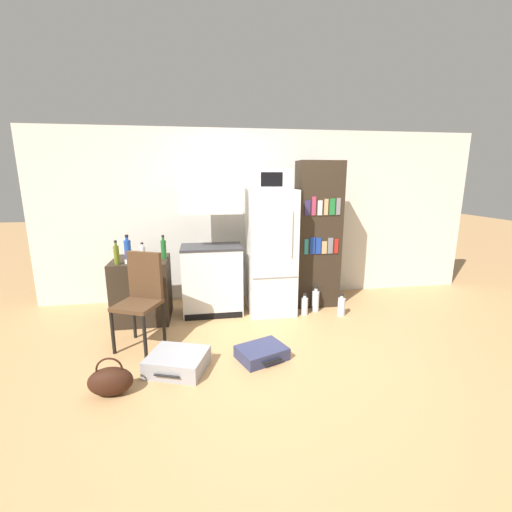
% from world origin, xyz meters
% --- Properties ---
extents(ground_plane, '(24.00, 24.00, 0.00)m').
position_xyz_m(ground_plane, '(0.00, 0.00, 0.00)').
color(ground_plane, tan).
extents(wall_back, '(6.40, 0.10, 2.41)m').
position_xyz_m(wall_back, '(0.20, 2.00, 1.20)').
color(wall_back, silver).
rests_on(wall_back, ground_plane).
extents(side_table, '(0.66, 0.63, 0.78)m').
position_xyz_m(side_table, '(-1.47, 1.28, 0.39)').
color(side_table, '#2D2319').
rests_on(side_table, ground_plane).
extents(kitchen_hutch, '(0.77, 0.49, 1.87)m').
position_xyz_m(kitchen_hutch, '(-0.60, 1.36, 0.84)').
color(kitchen_hutch, silver).
rests_on(kitchen_hutch, ground_plane).
extents(refrigerator, '(0.59, 0.62, 1.61)m').
position_xyz_m(refrigerator, '(0.16, 1.30, 0.80)').
color(refrigerator, silver).
rests_on(refrigerator, ground_plane).
extents(microwave, '(0.45, 0.42, 0.24)m').
position_xyz_m(microwave, '(0.16, 1.30, 1.73)').
color(microwave, silver).
rests_on(microwave, refrigerator).
extents(bookshelf, '(0.59, 0.34, 1.96)m').
position_xyz_m(bookshelf, '(0.84, 1.44, 0.98)').
color(bookshelf, '#2D2319').
rests_on(bookshelf, ground_plane).
extents(bottle_olive_oil, '(0.06, 0.06, 0.28)m').
position_xyz_m(bottle_olive_oil, '(-1.68, 1.06, 0.89)').
color(bottle_olive_oil, '#566619').
rests_on(bottle_olive_oil, side_table).
extents(bottle_clear_short, '(0.06, 0.06, 0.21)m').
position_xyz_m(bottle_clear_short, '(-1.43, 1.27, 0.86)').
color(bottle_clear_short, silver).
rests_on(bottle_clear_short, side_table).
extents(bottle_blue_soda, '(0.08, 0.08, 0.31)m').
position_xyz_m(bottle_blue_soda, '(-1.60, 1.28, 0.90)').
color(bottle_blue_soda, '#1E47A3').
rests_on(bottle_blue_soda, side_table).
extents(bottle_green_tall, '(0.06, 0.06, 0.29)m').
position_xyz_m(bottle_green_tall, '(-1.18, 1.28, 0.90)').
color(bottle_green_tall, '#1E6028').
rests_on(bottle_green_tall, side_table).
extents(bowl, '(0.14, 0.14, 0.04)m').
position_xyz_m(bowl, '(-1.54, 1.12, 0.79)').
color(bowl, silver).
rests_on(bowl, side_table).
extents(chair, '(0.53, 0.53, 0.99)m').
position_xyz_m(chair, '(-1.36, 0.59, 0.58)').
color(chair, black).
rests_on(chair, ground_plane).
extents(suitcase_large_flat, '(0.55, 0.49, 0.12)m').
position_xyz_m(suitcase_large_flat, '(-0.17, 0.08, 0.06)').
color(suitcase_large_flat, navy).
rests_on(suitcase_large_flat, ground_plane).
extents(suitcase_small_flat, '(0.63, 0.58, 0.16)m').
position_xyz_m(suitcase_small_flat, '(-0.98, 0.00, 0.08)').
color(suitcase_small_flat, '#99999E').
rests_on(suitcase_small_flat, ground_plane).
extents(handbag, '(0.36, 0.20, 0.33)m').
position_xyz_m(handbag, '(-1.49, -0.29, 0.12)').
color(handbag, '#33190F').
rests_on(handbag, ground_plane).
extents(water_bottle_front, '(0.09, 0.09, 0.35)m').
position_xyz_m(water_bottle_front, '(0.76, 1.19, 0.15)').
color(water_bottle_front, silver).
rests_on(water_bottle_front, ground_plane).
extents(water_bottle_middle, '(0.09, 0.09, 0.29)m').
position_xyz_m(water_bottle_middle, '(0.58, 1.09, 0.12)').
color(water_bottle_middle, silver).
rests_on(water_bottle_middle, ground_plane).
extents(water_bottle_back, '(0.09, 0.09, 0.29)m').
position_xyz_m(water_bottle_back, '(1.04, 0.99, 0.12)').
color(water_bottle_back, silver).
rests_on(water_bottle_back, ground_plane).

